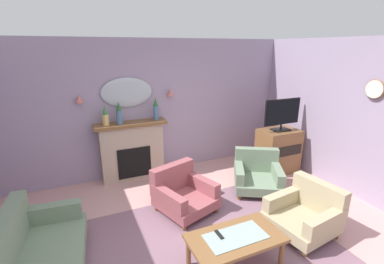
# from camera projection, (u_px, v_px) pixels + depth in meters

# --- Properties ---
(floor) EXTENTS (6.89, 6.44, 0.10)m
(floor) POSITION_uv_depth(u_px,v_px,m) (215.00, 256.00, 3.53)
(floor) COLOR #C6938E
(floor) RESTS_ON ground
(wall_back) EXTENTS (6.89, 0.10, 2.70)m
(wall_back) POSITION_uv_depth(u_px,v_px,m) (150.00, 108.00, 5.52)
(wall_back) COLOR #9E8CA8
(wall_back) RESTS_ON ground
(patterned_rug) EXTENTS (3.20, 2.40, 0.01)m
(patterned_rug) POSITION_uv_depth(u_px,v_px,m) (208.00, 243.00, 3.68)
(patterned_rug) COLOR #7F5B6B
(patterned_rug) RESTS_ON ground
(fireplace) EXTENTS (1.36, 0.36, 1.16)m
(fireplace) POSITION_uv_depth(u_px,v_px,m) (132.00, 151.00, 5.38)
(fireplace) COLOR tan
(fireplace) RESTS_ON ground
(mantel_vase_centre) EXTENTS (0.11, 0.11, 0.36)m
(mantel_vase_centre) POSITION_uv_depth(u_px,v_px,m) (105.00, 116.00, 4.96)
(mantel_vase_centre) COLOR tan
(mantel_vase_centre) RESTS_ON fireplace
(mantel_vase_left) EXTENTS (0.12, 0.12, 0.42)m
(mantel_vase_left) POSITION_uv_depth(u_px,v_px,m) (119.00, 114.00, 5.05)
(mantel_vase_left) COLOR #4C7093
(mantel_vase_left) RESTS_ON fireplace
(mantel_vase_right) EXTENTS (0.10, 0.10, 0.44)m
(mantel_vase_right) POSITION_uv_depth(u_px,v_px,m) (156.00, 109.00, 5.31)
(mantel_vase_right) COLOR #4C7093
(mantel_vase_right) RESTS_ON fireplace
(wall_mirror) EXTENTS (0.96, 0.06, 0.56)m
(wall_mirror) POSITION_uv_depth(u_px,v_px,m) (127.00, 92.00, 5.17)
(wall_mirror) COLOR #B2BCC6
(wall_sconce_left) EXTENTS (0.14, 0.14, 0.14)m
(wall_sconce_left) POSITION_uv_depth(u_px,v_px,m) (79.00, 99.00, 4.81)
(wall_sconce_left) COLOR #D17066
(wall_sconce_right) EXTENTS (0.14, 0.14, 0.14)m
(wall_sconce_right) POSITION_uv_depth(u_px,v_px,m) (170.00, 92.00, 5.47)
(wall_sconce_right) COLOR #D17066
(wall_clock) EXTENTS (0.04, 0.31, 0.31)m
(wall_clock) POSITION_uv_depth(u_px,v_px,m) (375.00, 89.00, 4.27)
(wall_clock) COLOR silver
(coffee_table) EXTENTS (1.10, 0.60, 0.45)m
(coffee_table) POSITION_uv_depth(u_px,v_px,m) (235.00, 241.00, 3.17)
(coffee_table) COLOR brown
(coffee_table) RESTS_ON ground
(tv_remote) EXTENTS (0.04, 0.16, 0.02)m
(tv_remote) POSITION_uv_depth(u_px,v_px,m) (219.00, 235.00, 3.17)
(tv_remote) COLOR black
(tv_remote) RESTS_ON coffee_table
(floral_couch) EXTENTS (1.03, 1.79, 0.76)m
(floral_couch) POSITION_uv_depth(u_px,v_px,m) (31.00, 261.00, 2.96)
(floral_couch) COLOR gray
(floral_couch) RESTS_ON ground
(armchair_by_coffee_table) EXTENTS (1.02, 1.03, 0.71)m
(armchair_by_coffee_table) POSITION_uv_depth(u_px,v_px,m) (182.00, 192.00, 4.38)
(armchair_by_coffee_table) COLOR #934C51
(armchair_by_coffee_table) RESTS_ON ground
(armchair_beside_couch) EXTENTS (0.92, 0.91, 0.71)m
(armchair_beside_couch) POSITION_uv_depth(u_px,v_px,m) (306.00, 212.00, 3.86)
(armchair_beside_couch) COLOR tan
(armchair_beside_couch) RESTS_ON ground
(armchair_near_fireplace) EXTENTS (1.10, 1.11, 0.71)m
(armchair_near_fireplace) POSITION_uv_depth(u_px,v_px,m) (257.00, 174.00, 5.03)
(armchair_near_fireplace) COLOR gray
(armchair_near_fireplace) RESTS_ON ground
(tv_cabinet) EXTENTS (0.80, 0.57, 0.90)m
(tv_cabinet) POSITION_uv_depth(u_px,v_px,m) (278.00, 151.00, 5.75)
(tv_cabinet) COLOR brown
(tv_cabinet) RESTS_ON ground
(tv_flatscreen) EXTENTS (0.84, 0.24, 0.65)m
(tv_flatscreen) POSITION_uv_depth(u_px,v_px,m) (282.00, 114.00, 5.49)
(tv_flatscreen) COLOR black
(tv_flatscreen) RESTS_ON tv_cabinet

